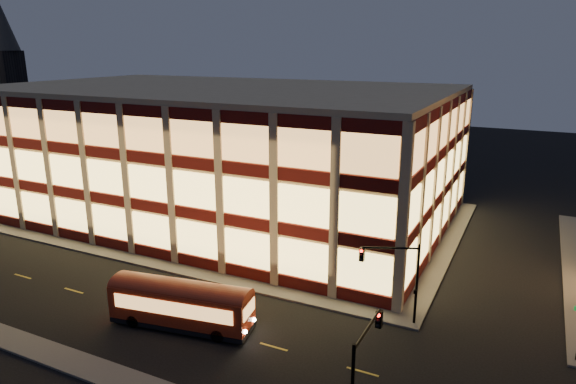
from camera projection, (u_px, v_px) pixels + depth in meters
The scene contains 11 objects.
ground at pixel (145, 267), 45.14m from camera, with size 200.00×200.00×0.00m, color black.
sidewalk_office_south at pixel (127, 257), 47.26m from camera, with size 54.00×2.00×0.15m, color #514F4C.
sidewalk_office_east at pixel (447, 245), 50.03m from camera, with size 2.00×30.00×0.15m, color #514F4C.
sidewalk_tower_west at pixel (574, 265), 45.36m from camera, with size 2.00×30.00×0.15m, color #514F4C.
sidewalk_near at pixel (10, 339), 33.90m from camera, with size 100.00×2.00×0.15m, color #514F4C.
office_building at pixel (220, 150), 59.01m from camera, with size 50.45×30.45×14.50m.
church_tower at pixel (11, 95), 106.95m from camera, with size 5.00×5.00×18.00m, color #2D2621.
church_spire at pixel (1, 25), 103.14m from camera, with size 6.00×6.00×10.00m, color #4C473F.
traffic_signal_far at pixel (397, 270), 34.79m from camera, with size 3.79×1.87×6.00m.
traffic_signal_near at pixel (363, 363), 24.51m from camera, with size 0.32×4.45×6.00m.
trolley_bus at pixel (181, 302), 35.14m from camera, with size 10.21×4.04×3.37m.
Camera 1 is at (29.71, -31.77, 18.69)m, focal length 32.00 mm.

